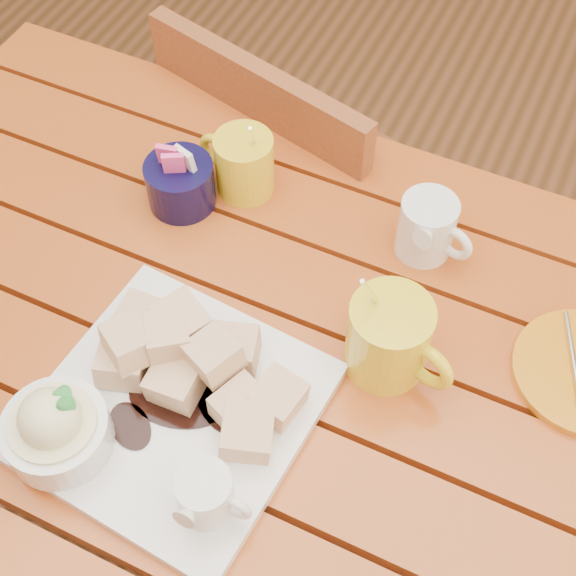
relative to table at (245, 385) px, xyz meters
The scene contains 8 objects.
ground 0.64m from the table, 90.00° to the right, with size 5.00×5.00×0.00m, color #553218.
table is the anchor object (origin of this frame).
dessert_plate 0.20m from the table, 108.04° to the right, with size 0.31×0.31×0.12m.
coffee_mug_left 0.30m from the table, 116.15° to the left, with size 0.11×0.08×0.13m.
coffee_mug_right 0.24m from the table, 16.01° to the left, with size 0.13×0.10×0.16m.
cream_pitcher 0.31m from the table, 56.57° to the left, with size 0.10×0.09×0.09m.
sugar_caddy 0.28m from the table, 136.28° to the left, with size 0.09×0.09×0.10m.
chair_far 0.51m from the table, 105.94° to the left, with size 0.48×0.48×0.84m.
Camera 1 is at (0.26, -0.43, 1.58)m, focal length 50.00 mm.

